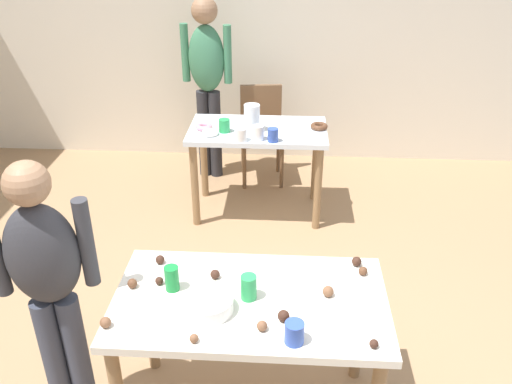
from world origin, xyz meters
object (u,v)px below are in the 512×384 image
chair_far_table (262,128)px  soda_can (172,278)px  mixing_bowl (209,304)px  pitcher_far (252,118)px  dining_table_near (249,316)px  person_adult_far (207,73)px  person_girl_near (48,278)px  dining_table_far (258,143)px

chair_far_table → soda_can: (-0.27, -2.69, 0.31)m
mixing_bowl → soda_can: soda_can is taller
mixing_bowl → pitcher_far: 2.12m
dining_table_near → soda_can: 0.40m
chair_far_table → person_adult_far: bearing=179.1°
person_girl_near → pitcher_far: 2.20m
dining_table_near → mixing_bowl: size_ratio=5.71×
dining_table_near → pitcher_far: 2.04m
chair_far_table → dining_table_near: bearing=-88.2°
person_adult_far → mixing_bowl: size_ratio=7.54×
dining_table_far → pitcher_far: (-0.04, -0.05, 0.23)m
dining_table_near → person_girl_near: (-0.90, -0.03, 0.20)m
dining_table_far → person_girl_near: person_girl_near is taller
soda_can → mixing_bowl: bearing=-36.3°
mixing_bowl → person_adult_far: bearing=98.1°
chair_far_table → mixing_bowl: size_ratio=3.99×
chair_far_table → person_adult_far: size_ratio=0.53×
dining_table_far → pitcher_far: bearing=-133.5°
mixing_bowl → dining_table_near: bearing=28.6°
chair_far_table → soda_can: size_ratio=7.13×
chair_far_table → soda_can: bearing=-95.8°
soda_can → dining_table_far: bearing=82.3°
dining_table_far → mixing_bowl: size_ratio=5.00×
chair_far_table → person_adult_far: person_adult_far is taller
soda_can → pitcher_far: (0.23, 1.98, 0.04)m
chair_far_table → pitcher_far: pitcher_far is taller
chair_far_table → person_adult_far: 0.70m
mixing_bowl → pitcher_far: bearing=88.8°
person_girl_near → soda_can: person_girl_near is taller
dining_table_near → mixing_bowl: mixing_bowl is taller
soda_can → dining_table_near: bearing=-7.1°
pitcher_far → person_girl_near: bearing=-110.6°
dining_table_far → soda_can: (-0.28, -2.03, 0.18)m
dining_table_near → dining_table_far: same height
dining_table_far → soda_can: soda_can is taller
dining_table_far → person_adult_far: bearing=126.2°
person_adult_far → dining_table_near: bearing=-78.2°
dining_table_near → chair_far_table: size_ratio=1.43×
chair_far_table → pitcher_far: (-0.04, -0.71, 0.36)m
person_adult_far → soda_can: bearing=-85.5°
person_girl_near → soda_can: bearing=8.0°
chair_far_table → pitcher_far: size_ratio=4.12×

